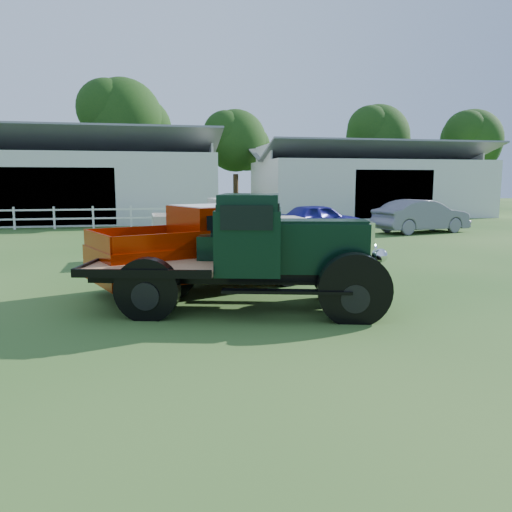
{
  "coord_description": "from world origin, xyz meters",
  "views": [
    {
      "loc": [
        -1.76,
        -8.36,
        2.5
      ],
      "look_at": [
        0.2,
        1.2,
        1.05
      ],
      "focal_mm": 35.0,
      "sensor_mm": 36.0,
      "label": 1
    }
  ],
  "objects": [
    {
      "name": "ground",
      "position": [
        0.0,
        0.0,
        0.0
      ],
      "size": [
        120.0,
        120.0,
        0.0
      ],
      "primitive_type": "plane",
      "color": "#1C4916"
    },
    {
      "name": "shed_left",
      "position": [
        -7.0,
        26.0,
        2.8
      ],
      "size": [
        18.8,
        10.2,
        5.6
      ],
      "primitive_type": null,
      "color": "beige",
      "rests_on": "ground"
    },
    {
      "name": "shed_right",
      "position": [
        14.0,
        27.0,
        2.6
      ],
      "size": [
        16.8,
        9.2,
        5.2
      ],
      "primitive_type": null,
      "color": "beige",
      "rests_on": "ground"
    },
    {
      "name": "fence_rail",
      "position": [
        -8.0,
        20.0,
        0.6
      ],
      "size": [
        14.2,
        0.16,
        1.2
      ],
      "primitive_type": null,
      "color": "white",
      "rests_on": "ground"
    },
    {
      "name": "tree_b",
      "position": [
        -4.0,
        34.0,
        5.75
      ],
      "size": [
        6.9,
        6.9,
        11.5
      ],
      "primitive_type": null,
      "color": "black",
      "rests_on": "ground"
    },
    {
      "name": "tree_c",
      "position": [
        5.0,
        33.0,
        4.5
      ],
      "size": [
        5.4,
        5.4,
        9.0
      ],
      "primitive_type": null,
      "color": "black",
      "rests_on": "ground"
    },
    {
      "name": "tree_d",
      "position": [
        18.0,
        34.0,
        5.0
      ],
      "size": [
        6.0,
        6.0,
        10.0
      ],
      "primitive_type": null,
      "color": "black",
      "rests_on": "ground"
    },
    {
      "name": "tree_e",
      "position": [
        26.0,
        32.0,
        4.75
      ],
      "size": [
        5.7,
        5.7,
        9.5
      ],
      "primitive_type": null,
      "color": "black",
      "rests_on": "ground"
    },
    {
      "name": "vintage_flatbed",
      "position": [
        -0.04,
        1.2,
        1.14
      ],
      "size": [
        6.12,
        3.64,
        2.27
      ],
      "primitive_type": null,
      "rotation": [
        0.0,
        0.0,
        -0.25
      ],
      "color": "black",
      "rests_on": "ground"
    },
    {
      "name": "red_pickup",
      "position": [
        -0.55,
        3.29,
        0.99
      ],
      "size": [
        5.82,
        3.97,
        1.98
      ],
      "primitive_type": null,
      "rotation": [
        0.0,
        0.0,
        0.38
      ],
      "color": "#881700",
      "rests_on": "ground"
    },
    {
      "name": "white_pickup",
      "position": [
        0.68,
        7.92,
        0.96
      ],
      "size": [
        5.29,
        2.17,
        1.92
      ],
      "primitive_type": null,
      "rotation": [
        0.0,
        0.0,
        0.03
      ],
      "color": "beige",
      "rests_on": "ground"
    },
    {
      "name": "misc_car_blue",
      "position": [
        6.07,
        14.56,
        0.74
      ],
      "size": [
        4.61,
        2.68,
        1.47
      ],
      "primitive_type": "imported",
      "rotation": [
        0.0,
        0.0,
        1.8
      ],
      "color": "navy",
      "rests_on": "ground"
    },
    {
      "name": "misc_car_grey",
      "position": [
        11.27,
        14.24,
        0.81
      ],
      "size": [
        5.2,
        2.75,
        1.63
      ],
      "primitive_type": "imported",
      "rotation": [
        0.0,
        0.0,
        1.79
      ],
      "color": "slate",
      "rests_on": "ground"
    }
  ]
}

